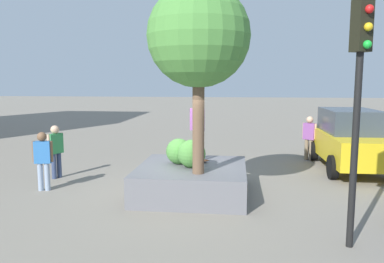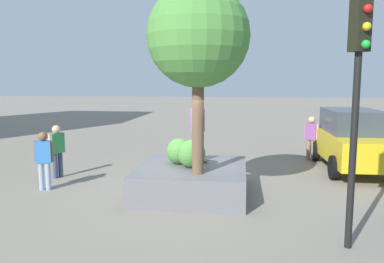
{
  "view_description": "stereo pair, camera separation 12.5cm",
  "coord_description": "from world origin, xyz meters",
  "px_view_note": "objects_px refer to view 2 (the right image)",
  "views": [
    {
      "loc": [
        9.77,
        1.34,
        2.94
      ],
      "look_at": [
        0.17,
        0.21,
        1.65
      ],
      "focal_mm": 35.68,
      "sensor_mm": 36.0,
      "label": 1
    },
    {
      "loc": [
        9.75,
        1.47,
        2.94
      ],
      "look_at": [
        0.17,
        0.21,
        1.65
      ],
      "focal_mm": 35.68,
      "sensor_mm": 36.0,
      "label": 2
    }
  ],
  "objects_px": {
    "skateboard": "(197,159)",
    "bystander_watching": "(57,148)",
    "taxi_cab": "(352,139)",
    "passerby_with_bag": "(44,157)",
    "plaza_tree": "(198,37)",
    "planter_ledge": "(192,180)",
    "traffic_light_corner": "(357,82)",
    "pedestrian_crossing": "(311,135)",
    "skateboarder": "(197,125)"
  },
  "relations": [
    {
      "from": "bystander_watching",
      "to": "traffic_light_corner",
      "type": "bearing_deg",
      "value": 61.73
    },
    {
      "from": "taxi_cab",
      "to": "passerby_with_bag",
      "type": "relative_size",
      "value": 2.71
    },
    {
      "from": "taxi_cab",
      "to": "bystander_watching",
      "type": "relative_size",
      "value": 2.67
    },
    {
      "from": "skateboard",
      "to": "bystander_watching",
      "type": "height_order",
      "value": "bystander_watching"
    },
    {
      "from": "plaza_tree",
      "to": "bystander_watching",
      "type": "distance_m",
      "value": 5.75
    },
    {
      "from": "pedestrian_crossing",
      "to": "bystander_watching",
      "type": "height_order",
      "value": "pedestrian_crossing"
    },
    {
      "from": "planter_ledge",
      "to": "traffic_light_corner",
      "type": "xyz_separation_m",
      "value": [
        2.85,
        3.17,
        2.55
      ]
    },
    {
      "from": "plaza_tree",
      "to": "skateboarder",
      "type": "height_order",
      "value": "plaza_tree"
    },
    {
      "from": "skateboard",
      "to": "bystander_watching",
      "type": "xyz_separation_m",
      "value": [
        -0.52,
        -4.34,
        0.13
      ]
    },
    {
      "from": "skateboarder",
      "to": "pedestrian_crossing",
      "type": "bearing_deg",
      "value": 137.94
    },
    {
      "from": "plaza_tree",
      "to": "skateboarder",
      "type": "relative_size",
      "value": 2.71
    },
    {
      "from": "planter_ledge",
      "to": "taxi_cab",
      "type": "relative_size",
      "value": 0.67
    },
    {
      "from": "pedestrian_crossing",
      "to": "skateboard",
      "type": "bearing_deg",
      "value": -42.06
    },
    {
      "from": "traffic_light_corner",
      "to": "pedestrian_crossing",
      "type": "relative_size",
      "value": 2.6
    },
    {
      "from": "traffic_light_corner",
      "to": "planter_ledge",
      "type": "bearing_deg",
      "value": -131.93
    },
    {
      "from": "planter_ledge",
      "to": "traffic_light_corner",
      "type": "distance_m",
      "value": 4.96
    },
    {
      "from": "skateboarder",
      "to": "pedestrian_crossing",
      "type": "height_order",
      "value": "skateboarder"
    },
    {
      "from": "traffic_light_corner",
      "to": "skateboard",
      "type": "bearing_deg",
      "value": -138.31
    },
    {
      "from": "skateboard",
      "to": "taxi_cab",
      "type": "distance_m",
      "value": 5.6
    },
    {
      "from": "plaza_tree",
      "to": "bystander_watching",
      "type": "bearing_deg",
      "value": -113.05
    },
    {
      "from": "plaza_tree",
      "to": "traffic_light_corner",
      "type": "xyz_separation_m",
      "value": [
        2.08,
        2.93,
        -1.01
      ]
    },
    {
      "from": "passerby_with_bag",
      "to": "planter_ledge",
      "type": "bearing_deg",
      "value": 92.1
    },
    {
      "from": "taxi_cab",
      "to": "traffic_light_corner",
      "type": "relative_size",
      "value": 1.01
    },
    {
      "from": "skateboard",
      "to": "bystander_watching",
      "type": "bearing_deg",
      "value": -96.83
    },
    {
      "from": "skateboarder",
      "to": "taxi_cab",
      "type": "distance_m",
      "value": 5.65
    },
    {
      "from": "taxi_cab",
      "to": "passerby_with_bag",
      "type": "height_order",
      "value": "taxi_cab"
    },
    {
      "from": "taxi_cab",
      "to": "pedestrian_crossing",
      "type": "distance_m",
      "value": 1.72
    },
    {
      "from": "plaza_tree",
      "to": "planter_ledge",
      "type": "bearing_deg",
      "value": -162.45
    },
    {
      "from": "traffic_light_corner",
      "to": "passerby_with_bag",
      "type": "distance_m",
      "value": 7.92
    },
    {
      "from": "taxi_cab",
      "to": "pedestrian_crossing",
      "type": "height_order",
      "value": "taxi_cab"
    },
    {
      "from": "plaza_tree",
      "to": "taxi_cab",
      "type": "xyz_separation_m",
      "value": [
        -4.23,
        4.66,
        -2.91
      ]
    },
    {
      "from": "planter_ledge",
      "to": "skateboard",
      "type": "bearing_deg",
      "value": 174.21
    },
    {
      "from": "planter_ledge",
      "to": "skateboarder",
      "type": "bearing_deg",
      "value": 174.21
    },
    {
      "from": "planter_ledge",
      "to": "skateboarder",
      "type": "relative_size",
      "value": 1.79
    },
    {
      "from": "taxi_cab",
      "to": "traffic_light_corner",
      "type": "bearing_deg",
      "value": -15.32
    },
    {
      "from": "skateboard",
      "to": "bystander_watching",
      "type": "distance_m",
      "value": 4.38
    },
    {
      "from": "plaza_tree",
      "to": "passerby_with_bag",
      "type": "height_order",
      "value": "plaza_tree"
    },
    {
      "from": "traffic_light_corner",
      "to": "passerby_with_bag",
      "type": "relative_size",
      "value": 2.68
    },
    {
      "from": "planter_ledge",
      "to": "traffic_light_corner",
      "type": "bearing_deg",
      "value": 48.07
    },
    {
      "from": "skateboarder",
      "to": "taxi_cab",
      "type": "relative_size",
      "value": 0.38
    },
    {
      "from": "plaza_tree",
      "to": "skateboard",
      "type": "xyz_separation_m",
      "value": [
        -1.4,
        -0.18,
        -3.12
      ]
    },
    {
      "from": "taxi_cab",
      "to": "passerby_with_bag",
      "type": "distance_m",
      "value": 9.6
    },
    {
      "from": "planter_ledge",
      "to": "pedestrian_crossing",
      "type": "height_order",
      "value": "pedestrian_crossing"
    },
    {
      "from": "bystander_watching",
      "to": "passerby_with_bag",
      "type": "distance_m",
      "value": 1.34
    },
    {
      "from": "skateboarder",
      "to": "taxi_cab",
      "type": "bearing_deg",
      "value": 120.31
    },
    {
      "from": "skateboard",
      "to": "skateboarder",
      "type": "height_order",
      "value": "skateboarder"
    },
    {
      "from": "pedestrian_crossing",
      "to": "traffic_light_corner",
      "type": "bearing_deg",
      "value": -4.83
    },
    {
      "from": "skateboard",
      "to": "plaza_tree",
      "type": "bearing_deg",
      "value": 7.2
    },
    {
      "from": "plaza_tree",
      "to": "bystander_watching",
      "type": "xyz_separation_m",
      "value": [
        -1.92,
        -4.52,
        -3.0
      ]
    },
    {
      "from": "skateboarder",
      "to": "traffic_light_corner",
      "type": "relative_size",
      "value": 0.38
    }
  ]
}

